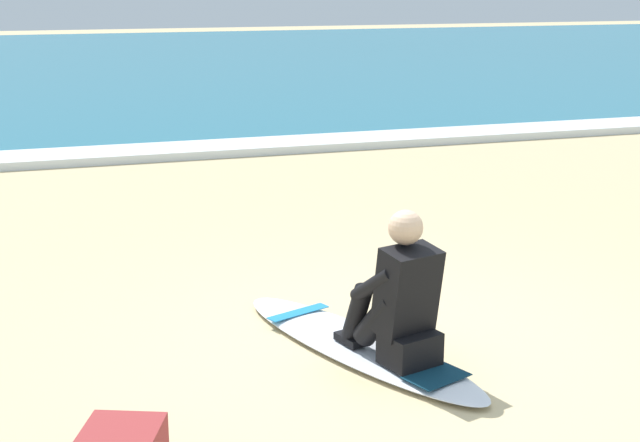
{
  "coord_description": "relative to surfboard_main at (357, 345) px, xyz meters",
  "views": [
    {
      "loc": [
        -2.17,
        -4.99,
        2.33
      ],
      "look_at": [
        -0.14,
        1.33,
        0.55
      ],
      "focal_mm": 50.67,
      "sensor_mm": 36.0,
      "label": 1
    }
  ],
  "objects": [
    {
      "name": "surfer_seated",
      "position": [
        0.14,
        -0.34,
        0.4
      ],
      "size": [
        0.51,
        0.76,
        0.95
      ],
      "color": "black",
      "rests_on": "surfboard_main"
    },
    {
      "name": "surfboard_main",
      "position": [
        0.0,
        0.0,
        0.0
      ],
      "size": [
        1.28,
        2.28,
        0.08
      ],
      "color": "silver",
      "rests_on": "ground"
    },
    {
      "name": "sea",
      "position": [
        0.27,
        20.78,
        0.01
      ],
      "size": [
        80.0,
        28.0,
        0.1
      ],
      "primitive_type": "cube",
      "color": "teal",
      "rests_on": "ground"
    },
    {
      "name": "ground_plane",
      "position": [
        0.27,
        -0.12,
        -0.04
      ],
      "size": [
        80.0,
        80.0,
        0.0
      ],
      "primitive_type": "plane",
      "color": "#CCB584"
    },
    {
      "name": "breaking_foam",
      "position": [
        0.27,
        7.08,
        0.02
      ],
      "size": [
        80.0,
        0.9,
        0.11
      ],
      "primitive_type": "cube",
      "color": "white",
      "rests_on": "ground"
    }
  ]
}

